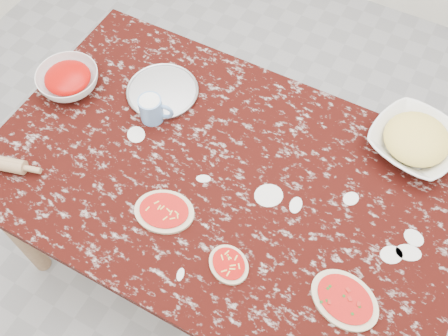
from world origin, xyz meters
TOP-DOWN VIEW (x-y plane):
  - ground at (0.00, 0.00)m, footprint 4.00×4.00m
  - worktable at (0.00, 0.00)m, footprint 1.60×1.00m
  - pizza_tray at (-0.37, 0.21)m, footprint 0.35×0.35m
  - sauce_bowl at (-0.69, 0.07)m, footprint 0.25×0.25m
  - cheese_bowl at (0.52, 0.41)m, footprint 0.36×0.36m
  - flour_mug at (-0.34, 0.09)m, footprint 0.12×0.08m
  - pizza_left at (-0.10, -0.21)m, footprint 0.23×0.20m
  - pizza_mid at (0.16, -0.27)m, footprint 0.17×0.16m
  - pizza_right at (0.51, -0.21)m, footprint 0.24×0.20m

SIDE VIEW (x-z plane):
  - ground at x=0.00m, z-range 0.00..0.00m
  - worktable at x=0.00m, z-range 0.29..1.04m
  - pizza_tray at x=-0.37m, z-range 0.75..0.76m
  - pizza_left at x=-0.10m, z-range 0.75..0.77m
  - pizza_mid at x=0.16m, z-range 0.75..0.77m
  - pizza_right at x=0.51m, z-range 0.75..0.77m
  - sauce_bowl at x=-0.69m, z-range 0.75..0.82m
  - cheese_bowl at x=0.52m, z-range 0.75..0.82m
  - flour_mug at x=-0.34m, z-range 0.75..0.85m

